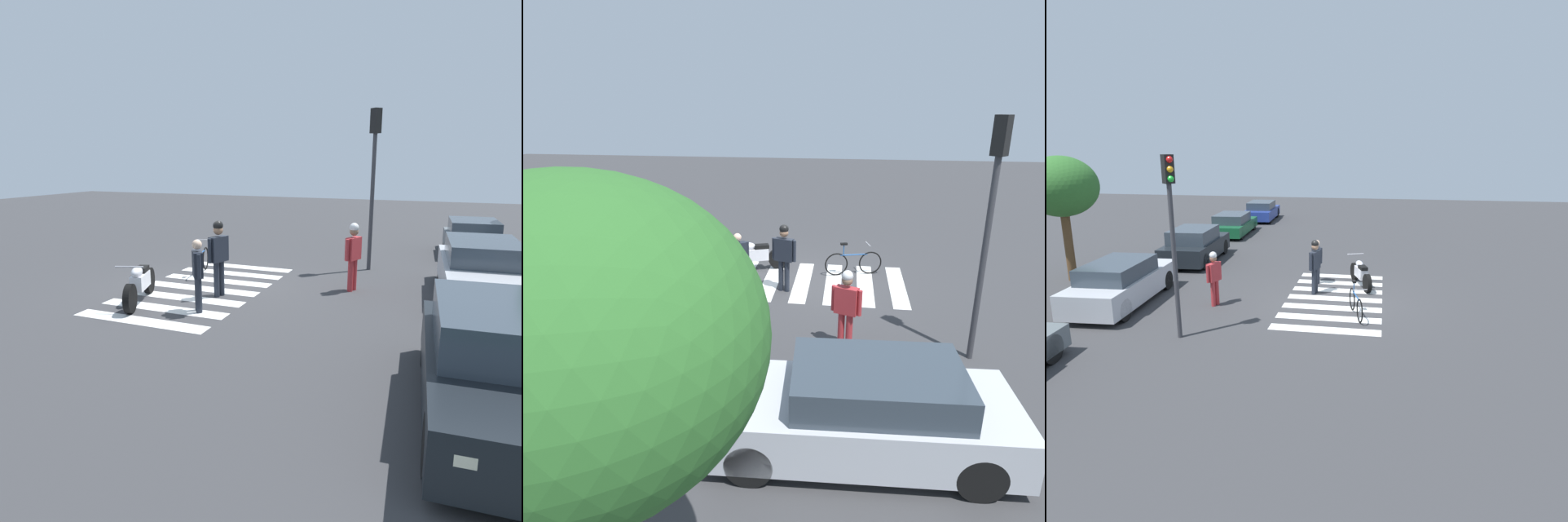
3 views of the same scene
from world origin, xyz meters
TOP-DOWN VIEW (x-y plane):
  - ground_plane at (0.00, 0.00)m, footprint 60.00×60.00m
  - police_motorcycle at (1.58, -0.78)m, footprint 2.15×0.99m
  - leaning_bicycle at (-1.45, -0.79)m, footprint 1.70×0.60m
  - officer_on_foot at (0.44, 0.74)m, footprint 0.68×0.34m
  - officer_by_motorcycle at (1.69, 0.85)m, footprint 0.55×0.43m
  - pedestrian_bystander at (-1.27, 3.71)m, footprint 0.63×0.35m
  - crosswalk_stripes at (-0.00, 0.00)m, footprint 5.85×3.15m
  - car_silver_sedan at (-1.56, 6.74)m, footprint 4.60×2.03m
  - traffic_light_pole at (-3.83, 3.74)m, footprint 0.34×0.35m
  - street_tree_mid at (0.54, 10.08)m, footprint 2.59×2.59m

SIDE VIEW (x-z plane):
  - ground_plane at x=0.00m, z-range 0.00..0.00m
  - crosswalk_stripes at x=0.00m, z-range 0.00..0.01m
  - leaning_bicycle at x=-1.45m, z-range -0.12..0.89m
  - police_motorcycle at x=1.58m, z-range -0.06..0.99m
  - car_silver_sedan at x=-1.56m, z-range -0.03..1.41m
  - officer_by_motorcycle at x=1.69m, z-range 0.11..1.74m
  - pedestrian_bystander at x=-1.27m, z-range 0.13..1.90m
  - officer_on_foot at x=0.44m, z-range 0.17..2.06m
  - traffic_light_pole at x=-3.83m, z-range 0.78..5.55m
  - street_tree_mid at x=0.54m, z-range 1.18..5.82m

